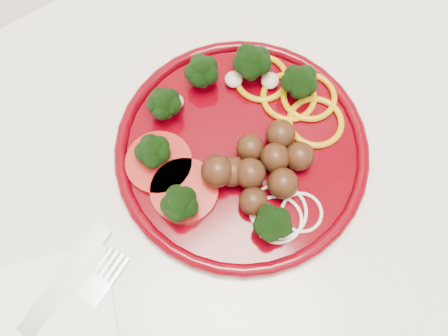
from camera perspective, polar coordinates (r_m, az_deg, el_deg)
counter at (r=0.97m, az=-3.97°, el=-11.77°), size 2.40×0.60×0.90m
plate at (r=0.54m, az=1.82°, el=2.56°), size 0.28×0.28×0.06m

